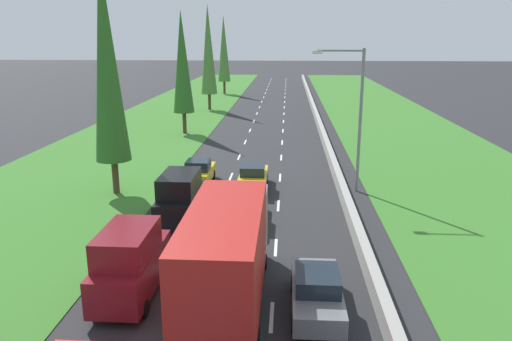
% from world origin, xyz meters
% --- Properties ---
extents(ground_plane, '(300.00, 300.00, 0.00)m').
position_xyz_m(ground_plane, '(0.00, 60.00, 0.00)').
color(ground_plane, '#28282B').
rests_on(ground_plane, ground).
extents(grass_verge_left, '(14.00, 140.00, 0.04)m').
position_xyz_m(grass_verge_left, '(-12.65, 60.00, 0.02)').
color(grass_verge_left, '#387528').
rests_on(grass_verge_left, ground).
extents(grass_verge_right, '(14.00, 140.00, 0.04)m').
position_xyz_m(grass_verge_right, '(14.35, 60.00, 0.02)').
color(grass_verge_right, '#387528').
rests_on(grass_verge_right, ground).
extents(median_barrier, '(0.44, 120.00, 0.85)m').
position_xyz_m(median_barrier, '(5.70, 60.00, 0.42)').
color(median_barrier, '#9E9B93').
rests_on(median_barrier, ground).
extents(lane_markings, '(3.64, 116.00, 0.01)m').
position_xyz_m(lane_markings, '(0.00, 60.00, 0.01)').
color(lane_markings, white).
rests_on(lane_markings, ground).
extents(grey_sedan_right_lane, '(1.82, 4.50, 1.64)m').
position_xyz_m(grey_sedan_right_lane, '(3.35, 15.45, 0.81)').
color(grey_sedan_right_lane, slate).
rests_on(grey_sedan_right_lane, ground).
extents(maroon_van_left_lane, '(1.96, 4.90, 2.82)m').
position_xyz_m(maroon_van_left_lane, '(-3.65, 16.17, 1.40)').
color(maroon_van_left_lane, maroon).
rests_on(maroon_van_left_lane, ground).
extents(red_box_truck_centre_lane, '(2.46, 9.40, 4.18)m').
position_xyz_m(red_box_truck_centre_lane, '(0.19, 15.27, 2.18)').
color(red_box_truck_centre_lane, black).
rests_on(red_box_truck_centre_lane, ground).
extents(yellow_sedan_centre_lane, '(1.82, 4.50, 1.64)m').
position_xyz_m(yellow_sedan_centre_lane, '(-0.06, 24.38, 0.81)').
color(yellow_sedan_centre_lane, yellow).
rests_on(yellow_sedan_centre_lane, ground).
extents(black_van_left_lane, '(1.96, 4.90, 2.82)m').
position_xyz_m(black_van_left_lane, '(-3.35, 23.85, 1.40)').
color(black_van_left_lane, black).
rests_on(black_van_left_lane, ground).
extents(yellow_hatchback_left_lane, '(1.74, 3.90, 1.72)m').
position_xyz_m(yellow_hatchback_left_lane, '(-3.68, 31.07, 0.84)').
color(yellow_hatchback_left_lane, yellow).
rests_on(yellow_hatchback_left_lane, ground).
extents(yellow_sedan_centre_lane_fourth, '(1.82, 4.50, 1.64)m').
position_xyz_m(yellow_sedan_centre_lane_fourth, '(0.03, 30.26, 0.81)').
color(yellow_sedan_centre_lane_fourth, yellow).
rests_on(yellow_sedan_centre_lane_fourth, ground).
extents(poplar_tree_second, '(2.16, 2.16, 14.51)m').
position_xyz_m(poplar_tree_second, '(-8.60, 28.74, 8.31)').
color(poplar_tree_second, '#4C3823').
rests_on(poplar_tree_second, ground).
extents(poplar_tree_third, '(2.11, 2.11, 12.27)m').
position_xyz_m(poplar_tree_third, '(-8.35, 48.98, 7.19)').
color(poplar_tree_third, '#4C3823').
rests_on(poplar_tree_third, ground).
extents(poplar_tree_fourth, '(2.15, 2.15, 13.85)m').
position_xyz_m(poplar_tree_fourth, '(-8.40, 65.94, 7.98)').
color(poplar_tree_fourth, '#4C3823').
rests_on(poplar_tree_fourth, ground).
extents(poplar_tree_fifth, '(2.13, 2.13, 13.18)m').
position_xyz_m(poplar_tree_fifth, '(-8.80, 85.20, 7.64)').
color(poplar_tree_fifth, '#4C3823').
rests_on(poplar_tree_fifth, ground).
extents(street_light_mast, '(3.20, 0.28, 9.00)m').
position_xyz_m(street_light_mast, '(6.39, 30.19, 5.23)').
color(street_light_mast, gray).
rests_on(street_light_mast, ground).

